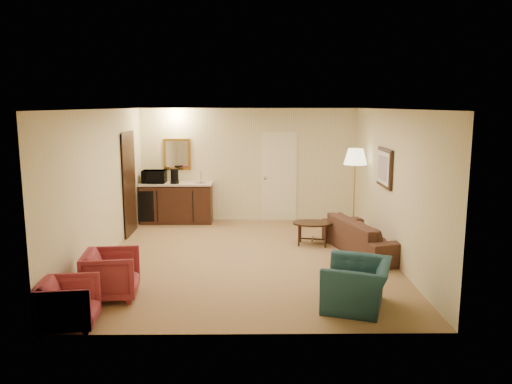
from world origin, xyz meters
TOP-DOWN VIEW (x-y plane):
  - ground at (0.00, 0.00)m, footprint 6.00×6.00m
  - room_walls at (-0.10, 0.77)m, footprint 5.02×6.01m
  - wetbar_cabinet at (-1.65, 2.72)m, footprint 1.64×0.58m
  - sofa at (2.15, 0.32)m, footprint 1.16×2.18m
  - teal_armchair at (1.46, -2.20)m, footprint 0.90×1.11m
  - rose_chair_near at (-1.90, -1.84)m, footprint 0.75×0.79m
  - rose_chair_far at (-2.15, -2.80)m, footprint 0.68×0.72m
  - coffee_table at (1.24, 0.81)m, footprint 0.87×0.67m
  - floor_lamp at (2.20, 1.67)m, footprint 0.62×0.62m
  - waste_bin at (-1.00, 2.65)m, footprint 0.22×0.22m
  - microwave at (-2.15, 2.72)m, footprint 0.53×0.30m
  - coffee_maker at (-1.67, 2.64)m, footprint 0.21×0.21m

SIDE VIEW (x-z plane):
  - ground at x=0.00m, z-range 0.00..0.00m
  - waste_bin at x=-1.00m, z-range 0.00..0.27m
  - coffee_table at x=1.24m, z-range 0.00..0.45m
  - rose_chair_far at x=-2.15m, z-range 0.00..0.67m
  - rose_chair_near at x=-1.90m, z-range 0.00..0.74m
  - sofa at x=2.15m, z-range 0.00..0.82m
  - teal_armchair at x=1.46m, z-range 0.00..0.84m
  - wetbar_cabinet at x=-1.65m, z-range 0.00..0.92m
  - floor_lamp at x=2.20m, z-range 0.00..1.80m
  - coffee_maker at x=-1.67m, z-range 0.92..1.25m
  - microwave at x=-2.15m, z-range 0.92..1.28m
  - room_walls at x=-0.10m, z-range 0.41..3.02m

